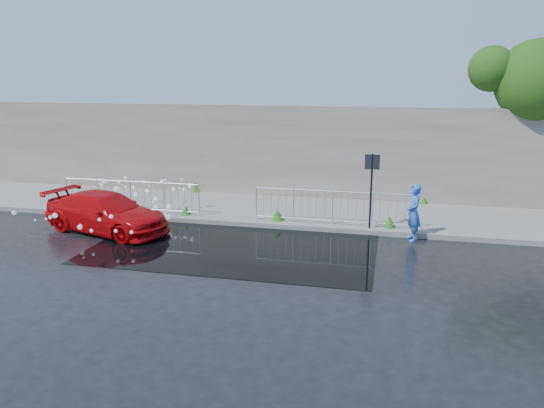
# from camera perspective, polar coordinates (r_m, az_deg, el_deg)

# --- Properties ---
(ground) EXTENTS (90.00, 90.00, 0.00)m
(ground) POSITION_cam_1_polar(r_m,az_deg,el_deg) (14.68, -6.92, -5.52)
(ground) COLOR black
(ground) RESTS_ON ground
(pavement) EXTENTS (30.00, 4.00, 0.15)m
(pavement) POSITION_cam_1_polar(r_m,az_deg,el_deg) (19.22, -1.89, -0.49)
(pavement) COLOR slate
(pavement) RESTS_ON ground
(curb) EXTENTS (30.00, 0.25, 0.16)m
(curb) POSITION_cam_1_polar(r_m,az_deg,el_deg) (17.37, -3.58, -2.08)
(curb) COLOR slate
(curb) RESTS_ON ground
(retaining_wall) EXTENTS (30.00, 0.60, 3.50)m
(retaining_wall) POSITION_cam_1_polar(r_m,az_deg,el_deg) (20.96, -0.38, 5.81)
(retaining_wall) COLOR #615B51
(retaining_wall) RESTS_ON pavement
(puddle) EXTENTS (8.00, 5.00, 0.01)m
(puddle) POSITION_cam_1_polar(r_m,az_deg,el_deg) (15.42, -3.91, -4.46)
(puddle) COLOR black
(puddle) RESTS_ON ground
(sign_post) EXTENTS (0.45, 0.06, 2.50)m
(sign_post) POSITION_cam_1_polar(r_m,az_deg,el_deg) (16.40, 10.66, 2.65)
(sign_post) COLOR black
(sign_post) RESTS_ON ground
(railing_left) EXTENTS (5.05, 0.05, 1.10)m
(railing_left) POSITION_cam_1_polar(r_m,az_deg,el_deg) (19.02, -14.94, 0.92)
(railing_left) COLOR silver
(railing_left) RESTS_ON pavement
(railing_right) EXTENTS (5.05, 0.05, 1.10)m
(railing_right) POSITION_cam_1_polar(r_m,az_deg,el_deg) (16.95, 6.50, -0.26)
(railing_right) COLOR silver
(railing_right) RESTS_ON pavement
(weeds) EXTENTS (12.17, 3.93, 0.42)m
(weeds) POSITION_cam_1_polar(r_m,az_deg,el_deg) (18.80, -3.72, -0.03)
(weeds) COLOR #1F4813
(weeds) RESTS_ON pavement
(water_spray) EXTENTS (3.67, 5.74, 1.04)m
(water_spray) POSITION_cam_1_polar(r_m,az_deg,el_deg) (18.49, -15.53, 0.24)
(water_spray) COLOR white
(water_spray) RESTS_ON ground
(red_car) EXTENTS (4.53, 2.76, 1.23)m
(red_car) POSITION_cam_1_polar(r_m,az_deg,el_deg) (17.37, -17.40, -0.88)
(red_car) COLOR #BA070A
(red_car) RESTS_ON ground
(person) EXTENTS (0.54, 0.70, 1.71)m
(person) POSITION_cam_1_polar(r_m,az_deg,el_deg) (16.19, 14.99, -0.89)
(person) COLOR blue
(person) RESTS_ON ground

